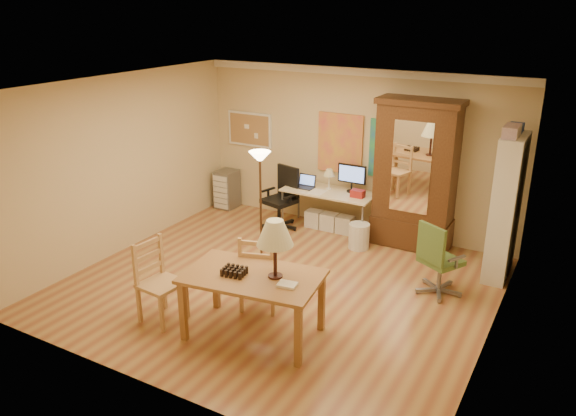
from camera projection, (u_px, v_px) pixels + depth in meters
The scene contains 16 objects.
floor at pixel (279, 285), 7.73m from camera, with size 5.50×5.50×0.00m, color brown.
crown_molding at pixel (357, 72), 8.83m from camera, with size 5.50×0.08×0.12m, color white.
corkboard at pixel (250, 129), 10.18m from camera, with size 0.90×0.04×0.62m, color tan.
art_panel_left at pixel (340, 143), 9.36m from camera, with size 0.80×0.04×1.00m, color gold.
art_panel_right at pixel (392, 150), 8.95m from camera, with size 0.75×0.04×0.95m, color teal.
dining_table at pixel (261, 264), 6.26m from camera, with size 1.65×1.13×1.45m.
ladder_chair_back at pixel (260, 274), 7.00m from camera, with size 0.58×0.56×1.01m.
ladder_chair_left at pixel (159, 284), 6.75m from camera, with size 0.49×0.51×1.02m.
torchiere_lamp at pixel (260, 175), 7.93m from camera, with size 0.31×0.31×1.71m.
computer_desk at pixel (331, 206), 9.45m from camera, with size 1.55×0.68×1.17m.
office_chair_black at pixel (281, 212), 9.63m from camera, with size 0.65×0.65×1.06m.
office_chair_green at pixel (438, 275), 7.42m from camera, with size 0.63×0.63×1.01m.
drawer_cart at pixel (227, 189), 10.57m from camera, with size 0.36×0.43×0.71m.
armoire at pixel (415, 184), 8.69m from camera, with size 1.27×0.60×2.34m.
bookshelf at pixel (506, 208), 7.68m from camera, with size 0.30×0.81×2.03m.
wastebin at pixel (359, 236), 8.83m from camera, with size 0.33×0.33×0.41m, color silver.
Camera 1 is at (3.48, -5.95, 3.66)m, focal length 35.00 mm.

